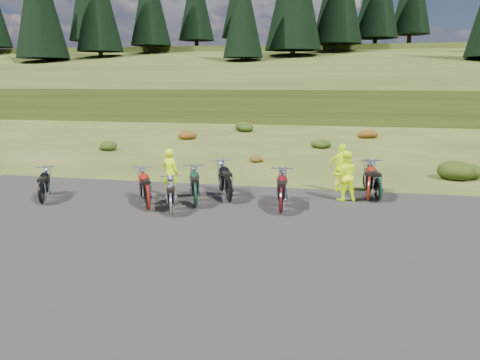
% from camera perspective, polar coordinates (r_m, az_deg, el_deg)
% --- Properties ---
extents(ground, '(300.00, 300.00, 0.00)m').
position_cam_1_polar(ground, '(13.55, -3.15, -4.54)').
color(ground, '#313D14').
rests_on(ground, ground).
extents(gravel_pad, '(20.00, 12.00, 0.04)m').
position_cam_1_polar(gravel_pad, '(11.72, -5.63, -7.31)').
color(gravel_pad, black).
rests_on(gravel_pad, ground).
extents(hill_slope, '(300.00, 45.97, 9.37)m').
position_cam_1_polar(hill_slope, '(62.75, 8.54, 8.58)').
color(hill_slope, '#2B3712').
rests_on(hill_slope, ground).
extents(hill_plateau, '(300.00, 90.00, 9.17)m').
position_cam_1_polar(hill_plateau, '(122.65, 10.10, 10.28)').
color(hill_plateau, '#2B3712').
rests_on(hill_plateau, ground).
extents(conifer_14, '(5.28, 5.28, 14.00)m').
position_cam_1_polar(conifer_14, '(99.61, -22.94, 18.66)').
color(conifer_14, black).
rests_on(conifer_14, ground).
extents(conifer_20, '(5.72, 5.72, 15.00)m').
position_cam_1_polar(conifer_20, '(90.48, -0.34, 21.03)').
color(conifer_20, black).
rests_on(conifer_20, ground).
extents(conifer_21, '(5.28, 5.28, 14.00)m').
position_cam_1_polar(conifer_21, '(64.32, 0.38, 20.02)').
color(conifer_21, black).
rests_on(conifer_21, ground).
extents(shrub_1, '(1.03, 1.03, 0.61)m').
position_cam_1_polar(shrub_1, '(27.12, -15.90, 4.17)').
color(shrub_1, black).
rests_on(shrub_1, ground).
extents(shrub_2, '(1.30, 1.30, 0.77)m').
position_cam_1_polar(shrub_2, '(30.85, -6.57, 5.64)').
color(shrub_2, maroon).
rests_on(shrub_2, ground).
extents(shrub_3, '(1.56, 1.56, 0.92)m').
position_cam_1_polar(shrub_3, '(35.24, 0.63, 6.66)').
color(shrub_3, black).
rests_on(shrub_3, ground).
extents(shrub_4, '(0.77, 0.77, 0.45)m').
position_cam_1_polar(shrub_4, '(22.36, 1.79, 2.79)').
color(shrub_4, maroon).
rests_on(shrub_4, ground).
extents(shrub_5, '(1.03, 1.03, 0.61)m').
position_cam_1_polar(shrub_5, '(27.29, 9.73, 4.51)').
color(shrub_5, black).
rests_on(shrub_5, ground).
extents(shrub_6, '(1.30, 1.30, 0.77)m').
position_cam_1_polar(shrub_6, '(32.60, 15.18, 5.64)').
color(shrub_6, maroon).
rests_on(shrub_6, ground).
extents(shrub_7, '(1.56, 1.56, 0.92)m').
position_cam_1_polar(shrub_7, '(20.56, 25.37, 1.42)').
color(shrub_7, black).
rests_on(shrub_7, ground).
extents(motorcycle_0, '(1.41, 2.05, 1.03)m').
position_cam_1_polar(motorcycle_0, '(16.12, -22.95, -2.78)').
color(motorcycle_0, black).
rests_on(motorcycle_0, ground).
extents(motorcycle_1, '(1.70, 2.27, 1.15)m').
position_cam_1_polar(motorcycle_1, '(14.40, -11.15, -3.74)').
color(motorcycle_1, '#A0140B').
rests_on(motorcycle_1, ground).
extents(motorcycle_2, '(1.37, 2.27, 1.13)m').
position_cam_1_polar(motorcycle_2, '(14.54, -5.42, -3.40)').
color(motorcycle_2, '#0E321B').
rests_on(motorcycle_2, ground).
extents(motorcycle_3, '(1.22, 1.99, 0.99)m').
position_cam_1_polar(motorcycle_3, '(13.74, -8.38, -4.41)').
color(motorcycle_3, silver).
rests_on(motorcycle_3, ground).
extents(motorcycle_4, '(0.93, 2.28, 1.16)m').
position_cam_1_polar(motorcycle_4, '(13.84, 4.99, -4.21)').
color(motorcycle_4, '#4F0D13').
rests_on(motorcycle_4, ground).
extents(motorcycle_5, '(1.61, 2.41, 1.20)m').
position_cam_1_polar(motorcycle_5, '(15.04, -1.33, -2.82)').
color(motorcycle_5, black).
rests_on(motorcycle_5, ground).
extents(motorcycle_6, '(0.99, 2.33, 1.18)m').
position_cam_1_polar(motorcycle_6, '(15.72, 15.34, -2.59)').
color(motorcycle_6, maroon).
rests_on(motorcycle_6, ground).
extents(motorcycle_7, '(1.13, 2.27, 1.14)m').
position_cam_1_polar(motorcycle_7, '(15.88, 16.40, -2.50)').
color(motorcycle_7, '#0D311C').
rests_on(motorcycle_7, ground).
extents(person_middle, '(0.68, 0.53, 1.63)m').
position_cam_1_polar(person_middle, '(15.69, -8.51, 0.76)').
color(person_middle, '#DFFF0D').
rests_on(person_middle, ground).
extents(person_right_a, '(0.92, 0.79, 1.63)m').
position_cam_1_polar(person_right_a, '(15.44, 12.64, 0.40)').
color(person_right_a, '#DFFF0D').
rests_on(person_right_a, ground).
extents(person_right_b, '(1.06, 0.85, 1.68)m').
position_cam_1_polar(person_right_b, '(16.68, 12.29, 1.38)').
color(person_right_b, '#DFFF0D').
rests_on(person_right_b, ground).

